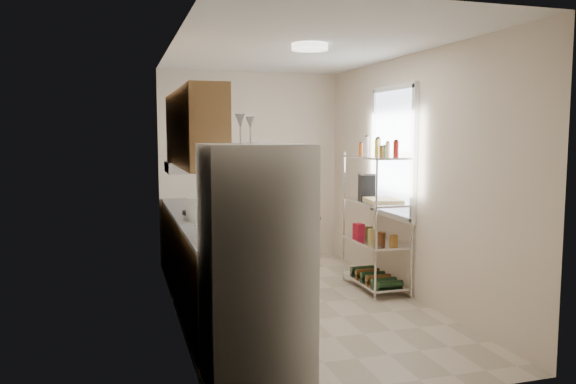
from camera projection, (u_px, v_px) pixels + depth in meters
name	position (u px, v px, depth m)	size (l,w,h in m)	color
room	(300.00, 179.00, 5.68)	(2.52, 4.42, 2.62)	beige
counter_run	(204.00, 258.00, 5.92)	(0.63, 3.51, 0.90)	#A57946
upper_cabinets	(193.00, 129.00, 5.41)	(0.33, 2.20, 0.72)	#A57946
range_hood	(189.00, 167.00, 6.24)	(0.50, 0.60, 0.12)	#B7BABC
window	(393.00, 152.00, 6.33)	(0.06, 1.00, 1.46)	white
bakers_rack	(377.00, 192.00, 6.27)	(0.45, 0.90, 1.73)	silver
ceiling_dome	(310.00, 47.00, 5.26)	(0.34, 0.34, 0.06)	white
refrigerator	(255.00, 267.00, 3.87)	(0.70, 0.70, 1.70)	white
wine_glass_a	(250.00, 130.00, 3.93)	(0.07, 0.07, 0.19)	silver
wine_glass_b	(240.00, 129.00, 3.67)	(0.07, 0.07, 0.20)	silver
rice_cooker	(200.00, 209.00, 5.61)	(0.28, 0.28, 0.23)	silver
frying_pan_large	(194.00, 212.00, 6.01)	(0.25, 0.25, 0.04)	black
frying_pan_small	(202.00, 208.00, 6.33)	(0.22, 0.22, 0.05)	black
cutting_board	(383.00, 200.00, 6.23)	(0.34, 0.44, 0.03)	tan
espresso_machine	(367.00, 185.00, 6.59)	(0.17, 0.25, 0.29)	black
storage_bag	(359.00, 230.00, 6.61)	(0.09, 0.13, 0.15)	#AD1526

